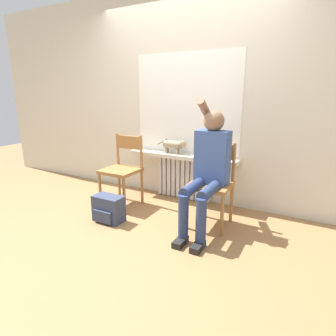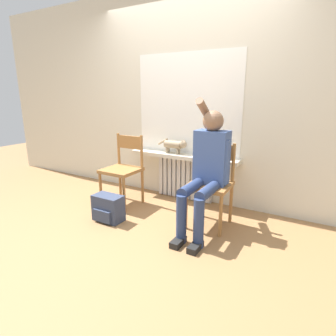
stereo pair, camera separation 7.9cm
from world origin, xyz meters
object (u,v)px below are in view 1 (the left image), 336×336
object	(u,v)px
chair_left	(123,169)
chair_right	(212,182)
cat	(175,145)
backpack	(108,209)
person	(208,165)

from	to	relation	value
chair_left	chair_right	distance (m)	1.19
cat	backpack	world-z (taller)	cat
chair_right	person	xyz separation A→B (m)	(0.00, -0.13, 0.22)
chair_left	cat	world-z (taller)	chair_left
chair_left	cat	bearing A→B (deg)	44.70
chair_left	cat	size ratio (longest dim) A/B	2.08
chair_left	chair_right	bearing A→B (deg)	0.69
cat	person	bearing A→B (deg)	-41.36
chair_right	backpack	distance (m)	1.19
chair_left	person	size ratio (longest dim) A/B	0.65
chair_right	backpack	world-z (taller)	chair_right
person	backpack	world-z (taller)	person
cat	backpack	size ratio (longest dim) A/B	1.26
cat	backpack	bearing A→B (deg)	-109.00
person	backpack	bearing A→B (deg)	-160.48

